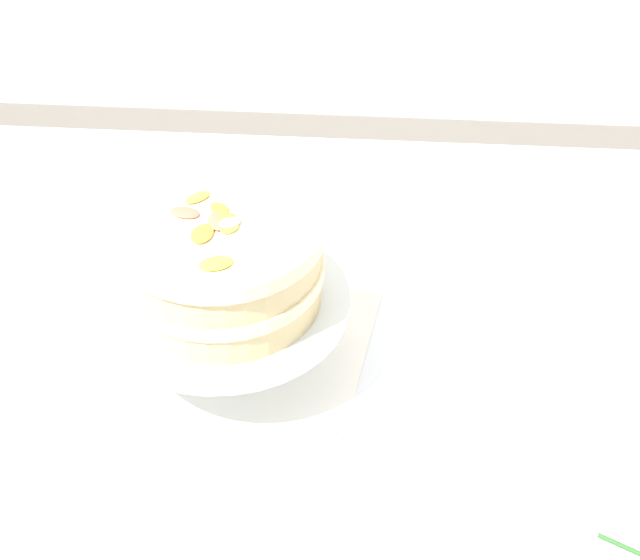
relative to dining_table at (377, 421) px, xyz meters
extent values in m
cube|color=white|center=(0.00, 0.02, 0.08)|extent=(1.40, 1.00, 0.03)
cylinder|color=brown|center=(-0.60, 0.42, -0.29)|extent=(0.06, 0.06, 0.71)
cube|color=white|center=(-0.18, 0.00, 0.09)|extent=(0.36, 0.36, 0.00)
cylinder|color=silver|center=(-0.18, 0.00, 0.10)|extent=(0.11, 0.11, 0.01)
cylinder|color=silver|center=(-0.18, 0.00, 0.14)|extent=(0.03, 0.03, 0.07)
cylinder|color=silver|center=(-0.18, 0.00, 0.18)|extent=(0.29, 0.29, 0.01)
cylinder|color=beige|center=(-0.18, 0.00, 0.21)|extent=(0.22, 0.22, 0.04)
cylinder|color=beige|center=(-0.18, 0.00, 0.23)|extent=(0.23, 0.23, 0.02)
cylinder|color=beige|center=(-0.18, 0.00, 0.26)|extent=(0.22, 0.22, 0.04)
cylinder|color=beige|center=(-0.18, 0.00, 0.29)|extent=(0.23, 0.23, 0.02)
ellipsoid|color=#E56B51|center=(-0.18, 0.00, 0.30)|extent=(0.03, 0.04, 0.01)
ellipsoid|color=#E56B51|center=(-0.22, 0.01, 0.30)|extent=(0.04, 0.03, 0.00)
ellipsoid|color=yellow|center=(-0.17, -0.01, 0.30)|extent=(0.03, 0.03, 0.00)
ellipsoid|color=orange|center=(-0.18, 0.03, 0.30)|extent=(0.03, 0.03, 0.00)
ellipsoid|color=yellow|center=(-0.21, 0.04, 0.30)|extent=(0.03, 0.03, 0.00)
ellipsoid|color=orange|center=(-0.17, 0.00, 0.30)|extent=(0.03, 0.03, 0.01)
ellipsoid|color=yellow|center=(-0.17, -0.07, 0.30)|extent=(0.04, 0.03, 0.00)
ellipsoid|color=orange|center=(-0.19, -0.02, 0.30)|extent=(0.03, 0.04, 0.00)
ellipsoid|color=pink|center=(-0.17, 0.00, 0.30)|extent=(0.03, 0.03, 0.01)
camera|label=1|loc=(-0.01, -0.85, 0.93)|focal=55.60mm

